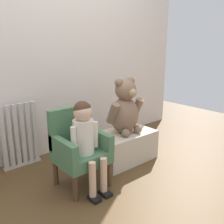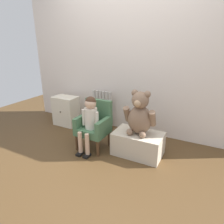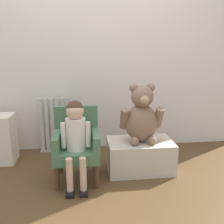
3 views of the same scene
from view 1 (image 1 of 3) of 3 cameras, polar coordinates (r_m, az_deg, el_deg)
ground_plane at (r=2.13m, az=3.05°, el=-18.52°), size 6.00×6.00×0.00m
back_wall at (r=2.74m, az=-14.27°, el=15.24°), size 3.80×0.05×2.40m
radiator at (r=2.61m, az=-20.31°, el=-5.09°), size 0.37×0.05×0.64m
child_armchair at (r=2.15m, az=-7.67°, el=-7.86°), size 0.40×0.38×0.66m
child_figure at (r=2.01m, az=-6.16°, el=-4.85°), size 0.25×0.35×0.75m
low_bench at (r=2.63m, az=2.78°, el=-7.77°), size 0.63×0.39×0.30m
large_teddy_bear at (r=2.50m, az=2.99°, el=0.70°), size 0.41×0.29×0.56m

